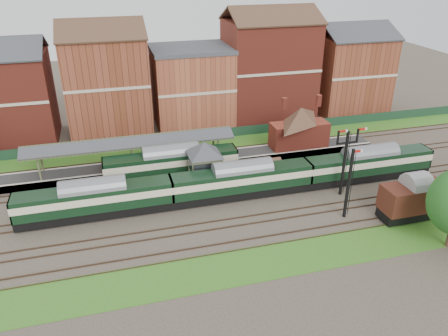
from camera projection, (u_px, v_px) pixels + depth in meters
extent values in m
plane|color=#473D33|center=(237.00, 197.00, 50.82)|extent=(160.00, 160.00, 0.00)
cube|color=#2D6619|center=(205.00, 145.00, 64.61)|extent=(90.00, 4.50, 0.06)
cube|color=#2D6619|center=(274.00, 260.00, 40.45)|extent=(90.00, 5.00, 0.06)
cube|color=#193823|center=(202.00, 135.00, 66.02)|extent=(90.00, 0.12, 1.50)
cube|color=#2D2D2D|center=(179.00, 163.00, 57.83)|extent=(55.00, 3.40, 1.00)
cube|color=#667251|center=(205.00, 179.00, 52.38)|extent=(3.40, 3.20, 2.40)
cube|color=#46492E|center=(205.00, 162.00, 51.40)|extent=(3.60, 3.40, 2.00)
pyramid|color=#383A3F|center=(204.00, 148.00, 50.59)|extent=(5.40, 5.40, 1.60)
cube|color=brown|center=(268.00, 172.00, 54.31)|extent=(3.00, 2.40, 2.20)
cube|color=#4C3323|center=(270.00, 163.00, 53.11)|extent=(3.20, 1.34, 0.79)
cube|color=#4C3323|center=(266.00, 159.00, 54.23)|extent=(3.20, 1.34, 0.79)
cube|color=maroon|center=(299.00, 135.00, 60.84)|extent=(8.00, 3.00, 3.50)
pyramid|color=#4C3323|center=(301.00, 115.00, 59.57)|extent=(8.10, 8.10, 2.20)
cube|color=maroon|center=(284.00, 114.00, 58.76)|extent=(0.60, 0.60, 1.60)
cube|color=maroon|center=(318.00, 110.00, 59.94)|extent=(0.60, 0.60, 1.60)
cube|color=#46492E|center=(39.00, 168.00, 51.71)|extent=(0.22, 0.22, 3.40)
cube|color=#46492E|center=(213.00, 140.00, 59.15)|extent=(0.22, 0.22, 3.40)
cube|color=#383A3F|center=(131.00, 142.00, 53.76)|extent=(26.00, 1.99, 0.90)
cube|color=#383A3F|center=(130.00, 137.00, 55.40)|extent=(26.00, 1.99, 0.90)
cube|color=#46492E|center=(130.00, 137.00, 54.41)|extent=(26.00, 0.20, 0.20)
cube|color=black|center=(344.00, 164.00, 49.71)|extent=(0.25, 0.25, 8.00)
cube|color=black|center=(347.00, 143.00, 48.55)|extent=(2.60, 0.18, 0.18)
cube|color=#B2140F|center=(343.00, 131.00, 47.75)|extent=(1.10, 0.08, 0.25)
cube|color=#B2140F|center=(363.00, 129.00, 48.32)|extent=(1.10, 0.08, 0.25)
cube|color=black|center=(349.00, 184.00, 45.35)|extent=(0.25, 0.25, 8.00)
cube|color=#B2140F|center=(358.00, 151.00, 43.83)|extent=(1.10, 0.08, 0.25)
cube|color=maroon|center=(1.00, 100.00, 62.88)|extent=(14.00, 10.00, 13.00)
cube|color=brown|center=(107.00, 85.00, 65.98)|extent=(12.00, 10.00, 15.00)
cube|color=#A55435|center=(192.00, 89.00, 69.72)|extent=(12.00, 10.00, 12.00)
cube|color=maroon|center=(269.00, 71.00, 71.90)|extent=(14.00, 10.00, 16.00)
cube|color=brown|center=(349.00, 74.00, 76.11)|extent=(12.00, 10.00, 13.00)
cube|color=black|center=(97.00, 212.00, 46.81)|extent=(16.37, 2.29, 1.00)
cube|color=black|center=(94.00, 198.00, 46.05)|extent=(16.37, 2.55, 2.36)
cube|color=beige|center=(94.00, 196.00, 45.93)|extent=(16.39, 2.59, 0.82)
cube|color=slate|center=(93.00, 187.00, 45.47)|extent=(16.37, 2.55, 0.55)
cube|color=black|center=(242.00, 192.00, 50.67)|extent=(16.37, 2.29, 1.00)
cube|color=black|center=(242.00, 179.00, 49.92)|extent=(16.37, 2.55, 2.36)
cube|color=beige|center=(242.00, 177.00, 49.80)|extent=(16.39, 2.59, 0.82)
cube|color=slate|center=(242.00, 169.00, 49.34)|extent=(16.37, 2.55, 0.55)
cube|color=black|center=(367.00, 175.00, 54.54)|extent=(16.37, 2.29, 1.00)
cube|color=black|center=(369.00, 163.00, 53.79)|extent=(16.37, 2.55, 2.36)
cube|color=beige|center=(369.00, 160.00, 53.67)|extent=(16.39, 2.59, 0.82)
cube|color=slate|center=(370.00, 153.00, 53.20)|extent=(16.37, 2.55, 0.55)
cube|color=black|center=(172.00, 174.00, 54.60)|extent=(16.47, 2.31, 1.01)
cube|color=black|center=(171.00, 162.00, 53.84)|extent=(16.47, 2.56, 2.38)
cube|color=beige|center=(171.00, 160.00, 53.71)|extent=(16.49, 2.60, 0.82)
cube|color=slate|center=(171.00, 152.00, 53.25)|extent=(16.47, 2.56, 0.55)
cube|color=black|center=(410.00, 212.00, 46.70)|extent=(6.81, 2.51, 1.02)
cube|color=#481D14|center=(414.00, 197.00, 45.86)|extent=(6.81, 2.95, 2.73)
cube|color=gray|center=(416.00, 185.00, 45.19)|extent=(6.81, 2.95, 0.50)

